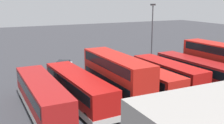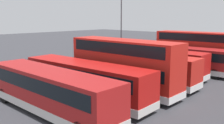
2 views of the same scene
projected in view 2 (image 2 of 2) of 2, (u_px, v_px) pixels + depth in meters
name	position (u px, v px, depth m)	size (l,w,h in m)	color
ground_plane	(94.00, 68.00, 32.70)	(140.00, 140.00, 0.00)	#38383D
bus_single_deck_near_end	(209.00, 53.00, 35.07)	(2.69, 11.61, 2.95)	#A51919
bus_double_decker_second	(197.00, 49.00, 32.42)	(3.08, 10.41, 4.55)	red
bus_single_deck_third	(181.00, 58.00, 30.29)	(3.23, 11.81, 2.95)	#A51919
bus_single_deck_fourth	(159.00, 62.00, 27.79)	(3.05, 10.31, 2.95)	#B71411
bus_single_deck_fifth	(146.00, 68.00, 24.73)	(3.01, 10.38, 2.95)	red
bus_double_decker_sixth	(124.00, 64.00, 21.92)	(2.81, 10.39, 4.55)	red
bus_single_deck_seventh	(85.00, 80.00, 20.03)	(3.29, 11.96, 2.95)	#B71411
bus_single_deck_far_end	(50.00, 90.00, 17.19)	(2.74, 11.86, 2.95)	#A51919
car_hatchback_silver	(30.00, 67.00, 30.09)	(3.70, 4.71, 1.43)	silver
car_small_green	(155.00, 49.00, 45.64)	(3.20, 4.54, 1.43)	silver
lamp_post_tall	(121.00, 25.00, 35.95)	(0.70, 0.30, 9.17)	#38383D
waste_bin_yellow	(149.00, 54.00, 41.18)	(0.60, 0.60, 0.95)	#197F33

